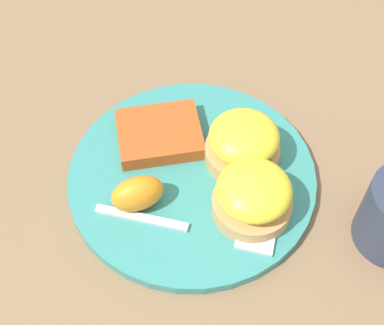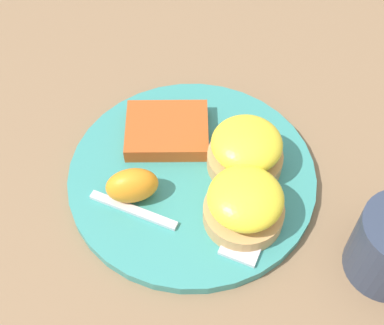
{
  "view_description": "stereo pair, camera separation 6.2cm",
  "coord_description": "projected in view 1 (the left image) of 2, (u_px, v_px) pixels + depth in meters",
  "views": [
    {
      "loc": [
        -0.03,
        -0.37,
        0.54
      ],
      "look_at": [
        0.0,
        0.0,
        0.03
      ],
      "focal_mm": 50.0,
      "sensor_mm": 36.0,
      "label": 1
    },
    {
      "loc": [
        0.03,
        -0.37,
        0.54
      ],
      "look_at": [
        0.0,
        0.0,
        0.03
      ],
      "focal_mm": 50.0,
      "sensor_mm": 36.0,
      "label": 2
    }
  ],
  "objects": [
    {
      "name": "sandwich_benedict_left",
      "position": [
        253.0,
        196.0,
        0.58
      ],
      "size": [
        0.09,
        0.09,
        0.06
      ],
      "color": "tan",
      "rests_on": "plate"
    },
    {
      "name": "hashbrown_patty",
      "position": [
        160.0,
        134.0,
        0.66
      ],
      "size": [
        0.11,
        0.09,
        0.02
      ],
      "primitive_type": "cube",
      "rotation": [
        0.0,
        0.0,
        0.09
      ],
      "color": "#B54D1E",
      "rests_on": "plate"
    },
    {
      "name": "plate",
      "position": [
        192.0,
        176.0,
        0.65
      ],
      "size": [
        0.3,
        0.3,
        0.01
      ],
      "primitive_type": "cylinder",
      "color": "teal",
      "rests_on": "ground_plane"
    },
    {
      "name": "sandwich_benedict_right",
      "position": [
        243.0,
        143.0,
        0.63
      ],
      "size": [
        0.09,
        0.09,
        0.06
      ],
      "color": "tan",
      "rests_on": "plate"
    },
    {
      "name": "ground_plane",
      "position": [
        192.0,
        179.0,
        0.65
      ],
      "size": [
        1.1,
        1.1,
        0.0
      ],
      "primitive_type": "plane",
      "color": "#846647"
    },
    {
      "name": "fork",
      "position": [
        195.0,
        230.0,
        0.59
      ],
      "size": [
        0.2,
        0.08,
        0.0
      ],
      "color": "silver",
      "rests_on": "plate"
    },
    {
      "name": "orange_wedge",
      "position": [
        137.0,
        194.0,
        0.6
      ],
      "size": [
        0.07,
        0.05,
        0.04
      ],
      "primitive_type": "ellipsoid",
      "rotation": [
        0.0,
        0.0,
        0.27
      ],
      "color": "orange",
      "rests_on": "plate"
    }
  ]
}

